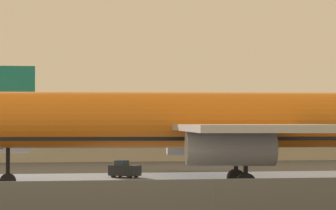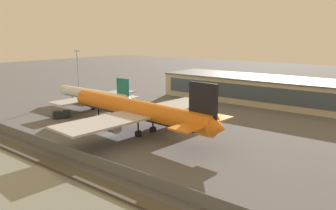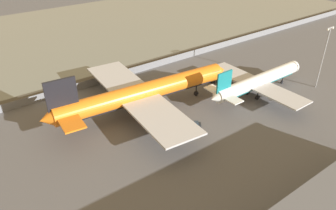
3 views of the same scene
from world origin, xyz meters
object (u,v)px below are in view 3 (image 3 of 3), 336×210
at_px(passenger_jet_white_teal, 258,81).
at_px(baggage_tug, 195,125).
at_px(cargo_jet_orange, 142,93).
at_px(apron_light_mast_apron_east, 324,54).
at_px(ops_van, 211,76).

height_order(passenger_jet_white_teal, baggage_tug, passenger_jet_white_teal).
bearing_deg(passenger_jet_white_teal, cargo_jet_orange, -20.05).
height_order(cargo_jet_orange, baggage_tug, cargo_jet_orange).
bearing_deg(cargo_jet_orange, passenger_jet_white_teal, 159.95).
bearing_deg(baggage_tug, passenger_jet_white_teal, -174.65).
bearing_deg(baggage_tug, apron_light_mast_apron_east, 173.31).
distance_m(baggage_tug, ops_van, 28.93).
distance_m(ops_van, apron_light_mast_apron_east, 34.45).
height_order(passenger_jet_white_teal, ops_van, passenger_jet_white_teal).
distance_m(passenger_jet_white_teal, baggage_tug, 26.87).
bearing_deg(apron_light_mast_apron_east, ops_van, -45.60).
distance_m(cargo_jet_orange, passenger_jet_white_teal, 35.02).
relative_size(passenger_jet_white_teal, baggage_tug, 11.07).
distance_m(baggage_tug, apron_light_mast_apron_east, 46.96).
xyz_separation_m(cargo_jet_orange, ops_van, (-28.78, -3.81, -4.57)).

